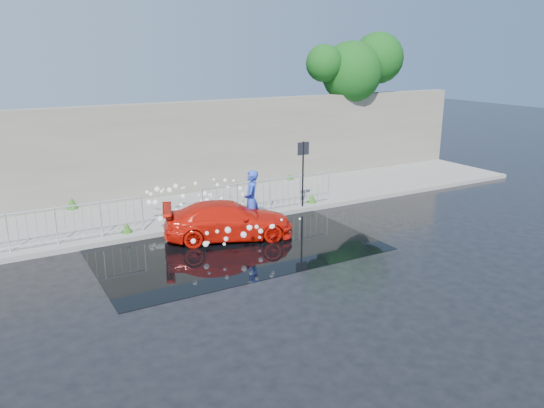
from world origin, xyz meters
The scene contains 13 objects.
ground centered at (0.00, 0.00, 0.00)m, with size 90.00×90.00×0.00m, color black.
pavement centered at (0.00, 5.00, 0.07)m, with size 30.00×4.00×0.15m, color slate.
curb centered at (0.00, 3.00, 0.08)m, with size 30.00×0.25×0.16m, color slate.
retaining_wall centered at (0.00, 7.20, 1.90)m, with size 30.00×0.60×3.50m, color #686257.
puddle centered at (0.50, 1.00, 0.01)m, with size 8.00×5.00×0.01m, color black.
sign_post centered at (4.20, 3.10, 1.72)m, with size 0.45×0.06×2.50m.
tree centered at (9.85, 7.41, 4.81)m, with size 4.98×2.75×6.37m.
railing_left centered at (-4.00, 3.35, 0.74)m, with size 5.05×0.05×1.10m.
railing_right centered at (3.00, 3.35, 0.74)m, with size 5.05×0.05×1.10m.
weeds centered at (-0.51, 4.49, 0.33)m, with size 12.17×3.93×0.40m.
water_spray centered at (0.34, 3.01, 0.69)m, with size 3.50×5.57×1.00m.
red_car centered at (0.68, 1.77, 0.57)m, with size 1.58×3.90×1.13m, color red.
person centered at (1.69, 2.20, 0.96)m, with size 0.70×0.46×1.91m, color blue.
Camera 1 is at (-5.72, -12.17, 5.48)m, focal length 35.00 mm.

